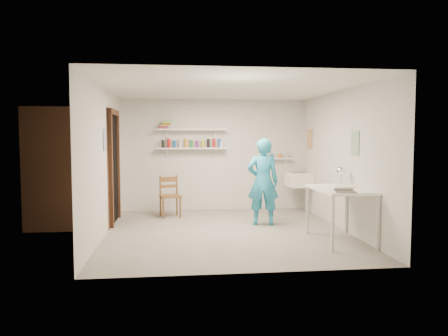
{
  "coord_description": "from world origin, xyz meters",
  "views": [
    {
      "loc": [
        -0.87,
        -7.21,
        1.61
      ],
      "look_at": [
        0.0,
        0.4,
        1.05
      ],
      "focal_mm": 35.0,
      "sensor_mm": 36.0,
      "label": 1
    }
  ],
  "objects": [
    {
      "name": "wall_back",
      "position": [
        0.0,
        2.26,
        1.2
      ],
      "size": [
        4.0,
        0.02,
        2.4
      ],
      "primitive_type": "cube",
      "color": "silver",
      "rests_on": "ground"
    },
    {
      "name": "desk_lamp",
      "position": [
        1.84,
        -0.38,
        1.04
      ],
      "size": [
        0.15,
        0.15,
        0.15
      ],
      "primitive_type": "sphere",
      "color": "white",
      "rests_on": "work_table"
    },
    {
      "name": "spray_cans",
      "position": [
        -0.5,
        2.13,
        1.45
      ],
      "size": [
        1.34,
        0.06,
        0.17
      ],
      "color": "black",
      "rests_on": "shelf_lower"
    },
    {
      "name": "shelf_upper",
      "position": [
        -0.5,
        2.13,
        1.75
      ],
      "size": [
        1.5,
        0.22,
        0.03
      ],
      "primitive_type": "cube",
      "color": "white",
      "rests_on": "wall_back"
    },
    {
      "name": "man",
      "position": [
        0.72,
        0.5,
        0.79
      ],
      "size": [
        0.61,
        0.44,
        1.57
      ],
      "primitive_type": "imported",
      "rotation": [
        0.0,
        0.0,
        3.02
      ],
      "color": "teal",
      "rests_on": "ground"
    },
    {
      "name": "corridor_box",
      "position": [
        -2.7,
        1.05,
        1.05
      ],
      "size": [
        1.4,
        1.5,
        2.1
      ],
      "primitive_type": "cube",
      "color": "brown",
      "rests_on": "ground"
    },
    {
      "name": "papers",
      "position": [
        1.64,
        -0.87,
        0.83
      ],
      "size": [
        0.3,
        0.22,
        0.02
      ],
      "color": "silver",
      "rests_on": "work_table"
    },
    {
      "name": "door_lintel",
      "position": [
        -1.97,
        1.05,
        2.05
      ],
      "size": [
        0.06,
        1.05,
        0.1
      ],
      "primitive_type": "cube",
      "color": "brown",
      "rests_on": "wall_left"
    },
    {
      "name": "belfast_sink",
      "position": [
        1.75,
        1.7,
        0.7
      ],
      "size": [
        0.48,
        0.6,
        0.3
      ],
      "primitive_type": "cube",
      "color": "white",
      "rests_on": "wall_right"
    },
    {
      "name": "door_jamb_far",
      "position": [
        -1.97,
        1.55,
        1.0
      ],
      "size": [
        0.06,
        0.1,
        2.0
      ],
      "primitive_type": "cube",
      "color": "brown",
      "rests_on": "ground"
    },
    {
      "name": "poster_right_b",
      "position": [
        1.99,
        -0.55,
        1.5
      ],
      "size": [
        0.01,
        0.3,
        0.38
      ],
      "primitive_type": "cube",
      "color": "#3F724C",
      "rests_on": "wall_right"
    },
    {
      "name": "wall_right",
      "position": [
        2.01,
        0.0,
        1.2
      ],
      "size": [
        0.02,
        4.5,
        2.4
      ],
      "primitive_type": "cube",
      "color": "silver",
      "rests_on": "ground"
    },
    {
      "name": "wall_front",
      "position": [
        0.0,
        -2.26,
        1.2
      ],
      "size": [
        4.0,
        0.02,
        2.4
      ],
      "primitive_type": "cube",
      "color": "silver",
      "rests_on": "ground"
    },
    {
      "name": "wall_clock",
      "position": [
        0.69,
        0.72,
        1.05
      ],
      "size": [
        0.28,
        0.07,
        0.28
      ],
      "primitive_type": "cylinder",
      "rotation": [
        1.57,
        0.0,
        -0.12
      ],
      "color": "beige",
      "rests_on": "man"
    },
    {
      "name": "floor",
      "position": [
        0.0,
        0.0,
        -0.01
      ],
      "size": [
        4.0,
        4.5,
        0.02
      ],
      "primitive_type": "cube",
      "color": "slate",
      "rests_on": "ground"
    },
    {
      "name": "book_stack",
      "position": [
        -1.05,
        2.13,
        1.85
      ],
      "size": [
        0.28,
        0.14,
        0.17
      ],
      "color": "red",
      "rests_on": "shelf_upper"
    },
    {
      "name": "wall_left",
      "position": [
        -2.01,
        0.0,
        1.2
      ],
      "size": [
        0.02,
        4.5,
        2.4
      ],
      "primitive_type": "cube",
      "color": "silver",
      "rests_on": "ground"
    },
    {
      "name": "wooden_chair",
      "position": [
        -0.96,
        1.44,
        0.42
      ],
      "size": [
        0.46,
        0.45,
        0.85
      ],
      "primitive_type": "cube",
      "rotation": [
        0.0,
        0.0,
        0.21
      ],
      "color": "brown",
      "rests_on": "ground"
    },
    {
      "name": "ledge_shelf",
      "position": [
        1.35,
        2.17,
        1.12
      ],
      "size": [
        0.7,
        0.14,
        0.03
      ],
      "primitive_type": "cube",
      "color": "white",
      "rests_on": "wall_back"
    },
    {
      "name": "shelf_lower",
      "position": [
        -0.5,
        2.13,
        1.35
      ],
      "size": [
        1.5,
        0.22,
        0.03
      ],
      "primitive_type": "cube",
      "color": "white",
      "rests_on": "wall_back"
    },
    {
      "name": "ceiling",
      "position": [
        0.0,
        0.0,
        2.41
      ],
      "size": [
        4.0,
        4.5,
        0.02
      ],
      "primitive_type": "cube",
      "color": "silver",
      "rests_on": "wall_back"
    },
    {
      "name": "work_table",
      "position": [
        1.64,
        -0.87,
        0.41
      ],
      "size": [
        0.74,
        1.23,
        0.82
      ],
      "primitive_type": "cube",
      "color": "white",
      "rests_on": "ground"
    },
    {
      "name": "doorway_recess",
      "position": [
        -1.99,
        1.05,
        1.0
      ],
      "size": [
        0.02,
        0.9,
        2.0
      ],
      "primitive_type": "cube",
      "color": "black",
      "rests_on": "wall_left"
    },
    {
      "name": "poster_right_a",
      "position": [
        1.99,
        1.8,
        1.55
      ],
      "size": [
        0.01,
        0.34,
        0.42
      ],
      "primitive_type": "cube",
      "color": "#995933",
      "rests_on": "wall_right"
    },
    {
      "name": "door_jamb_near",
      "position": [
        -1.97,
        0.55,
        1.0
      ],
      "size": [
        0.06,
        0.1,
        2.0
      ],
      "primitive_type": "cube",
      "color": "brown",
      "rests_on": "ground"
    },
    {
      "name": "ledge_pots",
      "position": [
        1.35,
        2.17,
        1.18
      ],
      "size": [
        0.48,
        0.07,
        0.09
      ],
      "color": "silver",
      "rests_on": "ledge_shelf"
    },
    {
      "name": "poster_left",
      "position": [
        -1.99,
        0.05,
        1.55
      ],
      "size": [
        0.01,
        0.28,
        0.36
      ],
      "primitive_type": "cube",
      "color": "#334C7F",
      "rests_on": "wall_left"
    }
  ]
}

